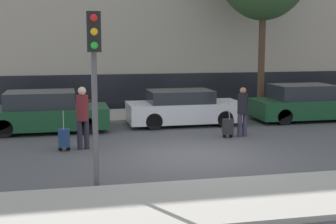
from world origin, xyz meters
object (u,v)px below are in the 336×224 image
(trolley_left, at_px, (64,138))
(parked_bicycle, at_px, (79,105))
(pedestrian_left, at_px, (83,114))
(parked_car_2, at_px, (304,104))
(pedestrian_right, at_px, (243,109))
(trolley_right, at_px, (228,127))
(parked_car_0, at_px, (45,113))
(parked_car_1, at_px, (183,108))
(traffic_light, at_px, (94,64))

(trolley_left, xyz_separation_m, parked_bicycle, (0.59, 6.03, 0.12))
(trolley_left, bearing_deg, pedestrian_left, 11.26)
(parked_car_2, relative_size, pedestrian_left, 2.27)
(parked_car_2, bearing_deg, trolley_left, -160.25)
(parked_bicycle, bearing_deg, pedestrian_right, -45.31)
(trolley_right, bearing_deg, parked_bicycle, 130.85)
(trolley_left, bearing_deg, parked_car_2, 19.75)
(parked_car_0, relative_size, parked_bicycle, 2.37)
(parked_bicycle, bearing_deg, parked_car_0, -113.14)
(parked_car_2, height_order, trolley_right, parked_car_2)
(parked_car_2, xyz_separation_m, parked_bicycle, (-8.61, 2.72, -0.17))
(parked_car_2, height_order, pedestrian_right, pedestrian_right)
(parked_car_2, bearing_deg, pedestrian_right, -145.37)
(pedestrian_left, height_order, pedestrian_right, pedestrian_left)
(trolley_left, distance_m, pedestrian_right, 5.78)
(pedestrian_left, xyz_separation_m, pedestrian_right, (5.15, 0.77, -0.13))
(parked_bicycle, bearing_deg, pedestrian_left, -90.54)
(trolley_left, bearing_deg, parked_car_0, 101.71)
(parked_car_1, relative_size, trolley_left, 3.59)
(pedestrian_right, xyz_separation_m, traffic_light, (-5.01, -4.58, 1.71))
(trolley_right, relative_size, parked_bicycle, 0.65)
(parked_car_1, height_order, parked_bicycle, parked_car_1)
(parked_car_1, distance_m, traffic_light, 8.21)
(parked_car_0, bearing_deg, traffic_light, -78.99)
(pedestrian_left, relative_size, parked_bicycle, 1.02)
(parked_car_1, xyz_separation_m, parked_car_2, (4.87, -0.07, 0.04))
(parked_car_2, distance_m, parked_bicycle, 9.03)
(parked_car_0, xyz_separation_m, trolley_left, (0.65, -3.12, -0.28))
(trolley_right, bearing_deg, pedestrian_left, -171.99)
(parked_car_0, xyz_separation_m, parked_car_2, (9.85, 0.18, 0.01))
(trolley_left, height_order, trolley_right, trolley_left)
(pedestrian_left, bearing_deg, parked_car_0, 100.29)
(pedestrian_left, bearing_deg, pedestrian_right, -2.69)
(parked_car_0, relative_size, traffic_light, 1.14)
(trolley_left, xyz_separation_m, trolley_right, (5.15, 0.76, -0.01))
(parked_car_1, relative_size, trolley_right, 3.65)
(parked_car_1, bearing_deg, trolley_right, -72.65)
(pedestrian_right, xyz_separation_m, trolley_right, (-0.54, -0.12, -0.54))
(parked_car_2, xyz_separation_m, pedestrian_left, (-8.66, -3.20, 0.38))
(parked_car_1, bearing_deg, parked_car_0, -177.15)
(parked_car_2, xyz_separation_m, trolley_left, (-9.20, -3.30, -0.28))
(parked_car_0, height_order, parked_car_1, parked_car_0)
(parked_car_0, bearing_deg, parked_car_2, 1.06)
(pedestrian_left, height_order, trolley_left, pedestrian_left)
(trolley_left, height_order, traffic_light, traffic_light)
(parked_car_2, height_order, trolley_left, parked_car_2)
(parked_car_0, height_order, pedestrian_right, pedestrian_right)
(parked_car_2, height_order, traffic_light, traffic_light)
(trolley_left, relative_size, traffic_light, 0.32)
(pedestrian_left, relative_size, trolley_left, 1.54)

